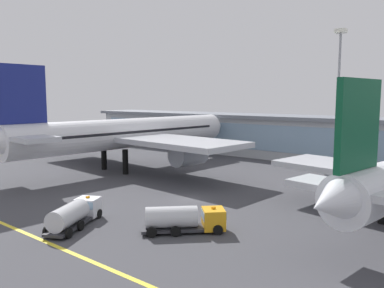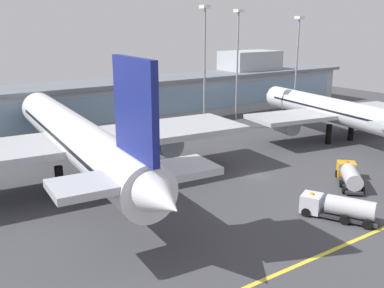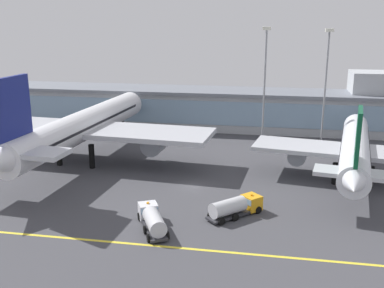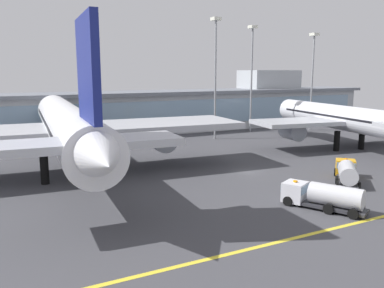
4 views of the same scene
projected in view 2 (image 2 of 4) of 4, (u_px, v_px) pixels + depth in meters
name	position (u px, v px, depth m)	size (l,w,h in m)	color
ground_plane	(255.00, 175.00, 67.95)	(186.40, 186.40, 0.00)	#424247
taxiway_centreline_stripe	(384.00, 228.00, 50.43)	(149.12, 0.50, 0.01)	yellow
terminal_building	(134.00, 99.00, 103.29)	(136.14, 14.00, 15.45)	#ADB2B7
airliner_near_left	(76.00, 139.00, 61.12)	(53.08, 60.33, 19.81)	black
airliner_near_right	(332.00, 111.00, 87.95)	(36.55, 46.16, 16.13)	black
fuel_tanker_truck	(336.00, 207.00, 52.55)	(6.24, 9.17, 2.90)	black
baggage_tug_near	(349.00, 175.00, 63.66)	(8.09, 8.13, 2.90)	black
apron_light_mast_west	(205.00, 52.00, 92.34)	(1.80, 1.80, 26.50)	gray
apron_light_mast_centre	(297.00, 52.00, 109.61)	(1.80, 1.80, 24.61)	gray
apron_light_mast_east	(238.00, 50.00, 104.05)	(1.80, 1.80, 26.07)	gray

